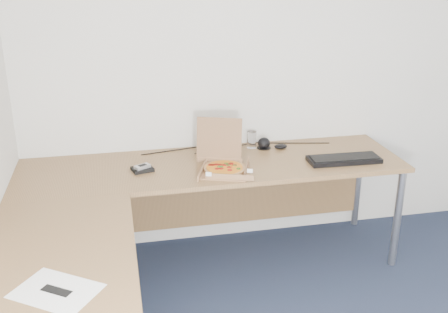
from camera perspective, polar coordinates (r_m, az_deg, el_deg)
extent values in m
cube|color=olive|center=(3.45, -1.23, -1.00)|extent=(2.50, 0.70, 0.03)
cube|color=olive|center=(2.44, -17.73, -12.07)|extent=(0.70, 1.50, 0.03)
cylinder|color=gray|center=(4.22, 14.25, -2.83)|extent=(0.05, 0.05, 0.70)
cube|color=#966A47|center=(3.31, 0.05, -1.61)|extent=(0.29, 0.29, 0.01)
cube|color=#966A47|center=(3.41, -0.53, 1.77)|extent=(0.29, 0.06, 0.29)
cylinder|color=tan|center=(3.31, 0.05, -1.37)|extent=(0.26, 0.26, 0.02)
cylinder|color=#A92500|center=(3.30, 0.05, -1.17)|extent=(0.23, 0.23, 0.00)
cylinder|color=white|center=(3.72, 2.99, 1.82)|extent=(0.07, 0.07, 0.12)
cube|color=black|center=(3.56, 12.81, -0.31)|extent=(0.48, 0.18, 0.03)
ellipsoid|color=black|center=(3.73, 6.13, 1.09)|extent=(0.11, 0.08, 0.03)
cube|color=black|center=(3.37, -8.79, -1.36)|extent=(0.15, 0.13, 0.02)
cube|color=#B2B5BA|center=(3.35, -8.79, -1.08)|extent=(0.11, 0.09, 0.02)
cube|color=white|center=(2.31, -17.63, -13.65)|extent=(0.40, 0.38, 0.00)
ellipsoid|color=black|center=(3.72, 4.34, 1.51)|extent=(0.10, 0.10, 0.08)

